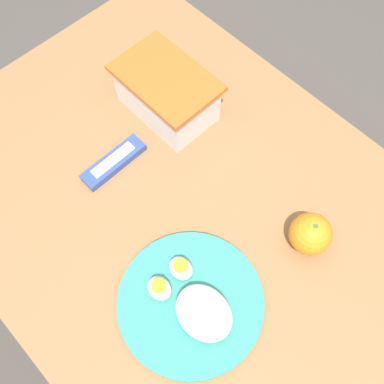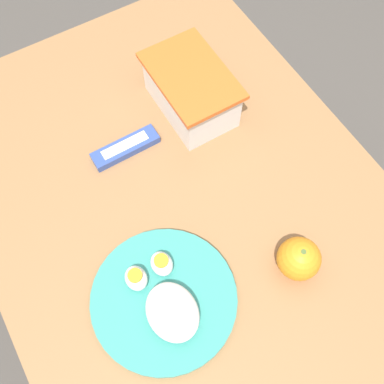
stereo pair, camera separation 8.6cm
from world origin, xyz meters
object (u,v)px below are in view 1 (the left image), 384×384
object	(u,v)px
orange_fruit	(310,234)
candy_bar	(114,162)
food_container	(167,95)
rice_plate	(192,303)

from	to	relation	value
orange_fruit	candy_bar	xyz separation A→B (m)	(-0.38, -0.15, -0.03)
food_container	candy_bar	world-z (taller)	food_container
orange_fruit	rice_plate	xyz separation A→B (m)	(-0.06, -0.24, -0.02)
food_container	orange_fruit	bearing A→B (deg)	-2.80
orange_fruit	candy_bar	world-z (taller)	orange_fruit
orange_fruit	rice_plate	size ratio (longest dim) A/B	0.30
rice_plate	food_container	bearing A→B (deg)	143.14
rice_plate	candy_bar	size ratio (longest dim) A/B	1.80
candy_bar	orange_fruit	bearing A→B (deg)	22.12
food_container	candy_bar	xyz separation A→B (m)	(0.03, -0.17, -0.04)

